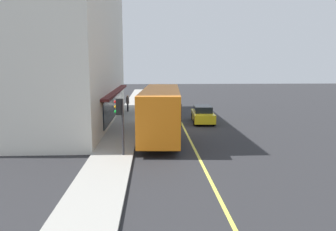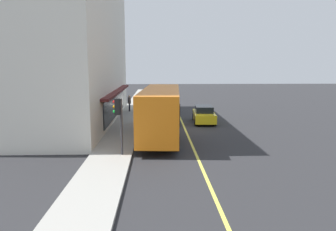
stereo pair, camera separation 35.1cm
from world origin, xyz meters
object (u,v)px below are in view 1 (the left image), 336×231
traffic_light (120,113)px  pedestrian_mid_block (128,102)px  bus (161,110)px  car_white (152,107)px  car_yellow (203,114)px

traffic_light → pedestrian_mid_block: 16.98m
traffic_light → pedestrian_mid_block: bearing=2.9°
bus → car_white: 10.86m
traffic_light → car_white: traffic_light is taller
bus → traffic_light: bearing=153.6°
traffic_light → pedestrian_mid_block: size_ratio=1.82×
car_white → car_yellow: 6.81m
pedestrian_mid_block → bus: bearing=-164.6°
car_white → traffic_light: bearing=173.6°
bus → pedestrian_mid_block: bearing=15.4°
car_yellow → pedestrian_mid_block: 9.54m
car_yellow → traffic_light: bearing=149.2°
bus → traffic_light: (-4.94, 2.45, 0.55)m
bus → car_white: (10.77, 0.68, -1.24)m
pedestrian_mid_block → car_white: bearing=-114.7°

